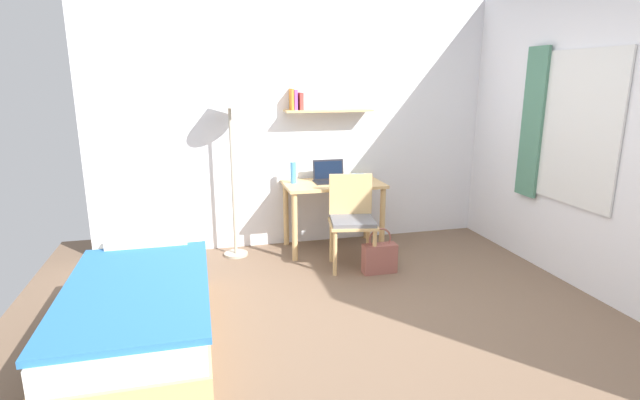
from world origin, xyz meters
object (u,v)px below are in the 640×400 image
Objects in this scene: desk_chair at (352,217)px; bed at (141,311)px; water_bottle at (293,173)px; standing_lamp at (229,107)px; laptop at (330,176)px; handbag at (380,257)px; desk at (333,195)px; book_stack at (360,177)px.

bed is at bearing -150.98° from desk_chair.
standing_lamp is at bearing -177.09° from water_bottle.
laptop is 1.06m from handbag.
desk_chair is 0.46m from handbag.
desk is at bearing 94.68° from desk_chair.
bed is 2.35m from desk.
desk is 0.59× the size of standing_lamp.
handbag is at bearing 21.01° from bed.
water_bottle is 1.24m from handbag.
book_stack is (0.27, 0.57, 0.25)m from desk_chair.
desk_chair is at bearing -115.23° from book_stack.
bed is at bearing -158.99° from handbag.
handbag is (0.20, -0.23, -0.34)m from desk_chair.
standing_lamp reaches higher than bed.
book_stack is (2.08, 1.57, 0.50)m from bed.
bed is at bearing -130.59° from water_bottle.
book_stack is (0.33, -0.01, -0.03)m from laptop.
book_stack is at bearing 64.77° from desk_chair.
laptop is (1.75, 1.58, 0.53)m from bed.
laptop is at bearing 105.90° from desk.
standing_lamp reaches higher than book_stack.
laptop is at bearing 177.99° from book_stack.
bed reaches higher than handbag.
water_bottle is (-0.45, 0.59, 0.34)m from desk_chair.
water_bottle is (-0.40, 0.08, 0.24)m from desk.
handbag is at bearing -94.87° from book_stack.
water_bottle is (-0.38, 0.01, 0.05)m from laptop.
book_stack reaches higher than bed.
desk_chair reaches higher than book_stack.
standing_lamp reaches higher than water_bottle.
laptop is at bearing -0.97° from water_bottle.
book_stack is (0.31, 0.06, 0.16)m from desk.
standing_lamp is at bearing 147.98° from handbag.
bed is 1.11× the size of standing_lamp.
water_bottle reaches higher than bed.
water_bottle is (1.36, 1.59, 0.59)m from bed.
book_stack reaches higher than desk.
standing_lamp is 1.23m from laptop.
bed is 2.18m from water_bottle.
standing_lamp is at bearing 152.30° from desk_chair.
standing_lamp is 5.12× the size of laptop.
water_bottle is 0.50× the size of handbag.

